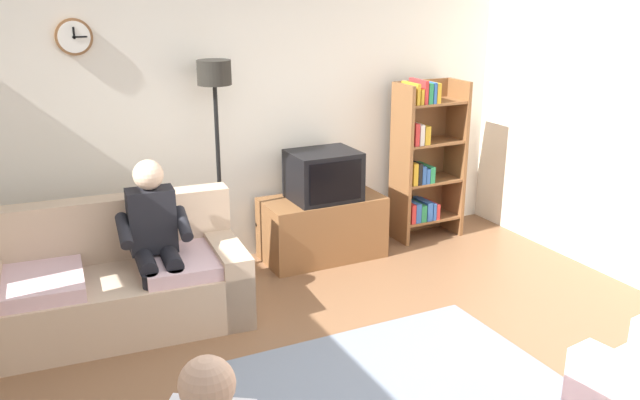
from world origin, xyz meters
TOP-DOWN VIEW (x-y plane):
  - back_wall_assembly at (-0.00, 2.66)m, footprint 6.20×0.17m
  - couch at (-1.22, 1.75)m, footprint 1.96×1.02m
  - tv_stand at (0.74, 2.25)m, footprint 1.10×0.56m
  - tv at (0.74, 2.23)m, footprint 0.60×0.49m
  - bookshelf at (1.88, 2.32)m, footprint 0.68×0.36m
  - floor_lamp at (-0.19, 2.35)m, footprint 0.28×0.28m
  - area_rug at (0.14, 0.03)m, footprint 2.20×1.70m
  - person_on_couch at (-0.92, 1.64)m, footprint 0.53×0.56m

SIDE VIEW (x-z plane):
  - area_rug at x=0.14m, z-range 0.00..0.01m
  - tv_stand at x=0.74m, z-range 0.00..0.58m
  - couch at x=-1.22m, z-range -0.14..0.76m
  - person_on_couch at x=-0.92m, z-range 0.08..1.32m
  - bookshelf at x=1.88m, z-range 0.00..1.59m
  - tv at x=0.74m, z-range 0.58..1.02m
  - back_wall_assembly at x=0.00m, z-range 0.00..2.70m
  - floor_lamp at x=-0.19m, z-range 0.53..2.38m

